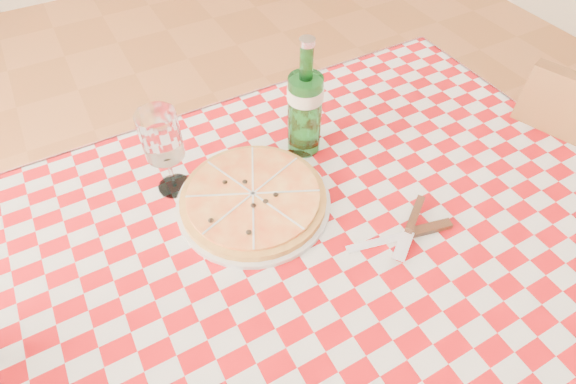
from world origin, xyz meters
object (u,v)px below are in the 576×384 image
object	(u,v)px
dining_table	(310,257)
water_bottle	(305,99)
pizza_plate	(253,197)
wine_glass	(166,153)
chair_near	(566,196)

from	to	relation	value
dining_table	water_bottle	size ratio (longest dim) A/B	4.47
pizza_plate	water_bottle	distance (m)	0.23
water_bottle	wine_glass	size ratio (longest dim) A/B	1.40
dining_table	pizza_plate	xyz separation A→B (m)	(-0.07, 0.11, 0.12)
wine_glass	water_bottle	bearing A→B (deg)	-5.02
chair_near	water_bottle	world-z (taller)	water_bottle
dining_table	wine_glass	bearing A→B (deg)	129.76
water_bottle	wine_glass	xyz separation A→B (m)	(-0.30, 0.03, -0.04)
chair_near	pizza_plate	world-z (taller)	chair_near
dining_table	chair_near	xyz separation A→B (m)	(0.77, -0.09, -0.14)
chair_near	pizza_plate	size ratio (longest dim) A/B	2.92
dining_table	wine_glass	xyz separation A→B (m)	(-0.19, 0.23, 0.19)
water_bottle	wine_glass	bearing A→B (deg)	174.98
dining_table	pizza_plate	world-z (taller)	pizza_plate
pizza_plate	wine_glass	bearing A→B (deg)	135.39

